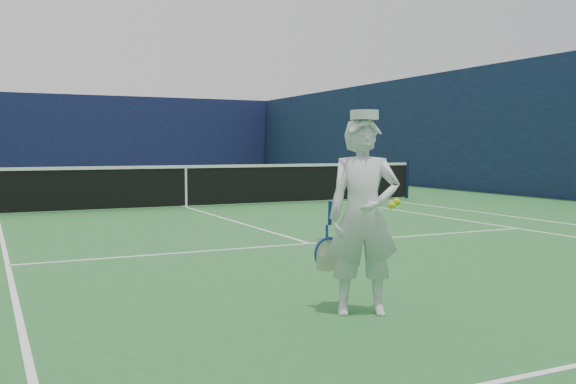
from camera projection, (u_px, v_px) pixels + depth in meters
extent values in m
plane|color=#27682D|center=(186.00, 207.00, 15.27)|extent=(80.00, 80.00, 0.00)
cube|color=white|center=(102.00, 183.00, 25.97)|extent=(11.03, 0.06, 0.01)
cube|color=white|center=(380.00, 199.00, 17.62)|extent=(0.06, 23.83, 0.01)
cube|color=white|center=(336.00, 201.00, 17.04)|extent=(0.06, 23.77, 0.01)
cube|color=white|center=(130.00, 191.00, 21.03)|extent=(8.23, 0.06, 0.01)
cube|color=white|center=(310.00, 244.00, 9.51)|extent=(8.23, 0.06, 0.01)
cube|color=white|center=(186.00, 207.00, 15.27)|extent=(0.06, 12.80, 0.01)
cube|color=white|center=(103.00, 183.00, 25.84)|extent=(0.06, 0.30, 0.01)
cube|color=#0E1336|center=(80.00, 136.00, 31.34)|extent=(20.12, 0.12, 4.00)
cube|color=#0E1A36|center=(505.00, 128.00, 19.42)|extent=(0.12, 36.12, 4.00)
cylinder|color=#141E4C|center=(407.00, 179.00, 17.98)|extent=(0.09, 0.09, 1.07)
cube|color=black|center=(186.00, 186.00, 15.23)|extent=(12.79, 0.02, 0.92)
cube|color=white|center=(186.00, 167.00, 15.20)|extent=(12.79, 0.04, 0.07)
cube|color=white|center=(186.00, 188.00, 15.24)|extent=(0.05, 0.03, 0.94)
imported|color=white|center=(364.00, 216.00, 5.47)|extent=(0.73, 0.62, 1.68)
cylinder|color=white|center=(364.00, 115.00, 5.41)|extent=(0.24, 0.24, 0.08)
cube|color=white|center=(362.00, 119.00, 5.54)|extent=(0.21, 0.17, 0.02)
cylinder|color=navy|center=(330.00, 213.00, 5.54)|extent=(0.07, 0.10, 0.22)
cube|color=#1D39A1|center=(327.00, 233.00, 5.60)|extent=(0.03, 0.03, 0.14)
torus|color=#1D39A1|center=(329.00, 254.00, 5.69)|extent=(0.31, 0.21, 0.29)
cube|color=beige|center=(329.00, 254.00, 5.69)|extent=(0.20, 0.09, 0.30)
sphere|color=#C7E319|center=(392.00, 205.00, 5.57)|extent=(0.07, 0.07, 0.07)
sphere|color=#C7E319|center=(397.00, 202.00, 5.59)|extent=(0.07, 0.07, 0.07)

